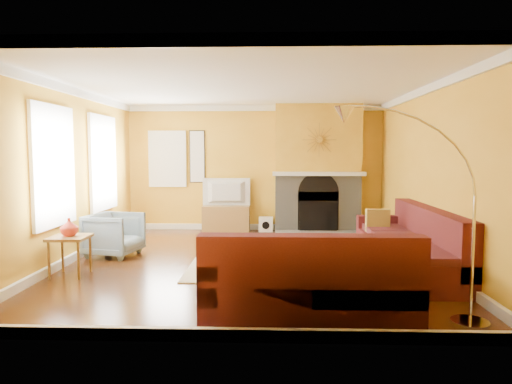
{
  "coord_description": "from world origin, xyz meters",
  "views": [
    {
      "loc": [
        0.36,
        -6.93,
        1.7
      ],
      "look_at": [
        0.12,
        0.4,
        1.05
      ],
      "focal_mm": 32.0,
      "sensor_mm": 36.0,
      "label": 1
    }
  ],
  "objects_px": {
    "sectional_sofa": "(333,245)",
    "media_console": "(226,218)",
    "side_table": "(70,256)",
    "coffee_table": "(274,255)",
    "armchair": "(114,235)",
    "arc_lamp": "(413,219)"
  },
  "relations": [
    {
      "from": "armchair",
      "to": "side_table",
      "type": "bearing_deg",
      "value": -177.23
    },
    {
      "from": "sectional_sofa",
      "to": "coffee_table",
      "type": "bearing_deg",
      "value": 147.99
    },
    {
      "from": "armchair",
      "to": "side_table",
      "type": "xyz_separation_m",
      "value": [
        -0.2,
        -1.2,
        -0.08
      ]
    },
    {
      "from": "coffee_table",
      "to": "media_console",
      "type": "distance_m",
      "value": 3.26
    },
    {
      "from": "coffee_table",
      "to": "media_console",
      "type": "bearing_deg",
      "value": 107.88
    },
    {
      "from": "armchair",
      "to": "arc_lamp",
      "type": "distance_m",
      "value": 4.93
    },
    {
      "from": "sectional_sofa",
      "to": "media_console",
      "type": "xyz_separation_m",
      "value": [
        -1.8,
        3.6,
        -0.17
      ]
    },
    {
      "from": "sectional_sofa",
      "to": "armchair",
      "type": "height_order",
      "value": "sectional_sofa"
    },
    {
      "from": "coffee_table",
      "to": "media_console",
      "type": "relative_size",
      "value": 1.0
    },
    {
      "from": "media_console",
      "to": "side_table",
      "type": "distance_m",
      "value": 4.02
    },
    {
      "from": "arc_lamp",
      "to": "media_console",
      "type": "bearing_deg",
      "value": 113.69
    },
    {
      "from": "sectional_sofa",
      "to": "side_table",
      "type": "distance_m",
      "value": 3.6
    },
    {
      "from": "coffee_table",
      "to": "side_table",
      "type": "relative_size",
      "value": 1.82
    },
    {
      "from": "coffee_table",
      "to": "media_console",
      "type": "height_order",
      "value": "media_console"
    },
    {
      "from": "media_console",
      "to": "arc_lamp",
      "type": "distance_m",
      "value": 5.84
    },
    {
      "from": "coffee_table",
      "to": "sectional_sofa",
      "type": "bearing_deg",
      "value": -32.01
    },
    {
      "from": "sectional_sofa",
      "to": "side_table",
      "type": "height_order",
      "value": "sectional_sofa"
    },
    {
      "from": "side_table",
      "to": "media_console",
      "type": "bearing_deg",
      "value": 63.43
    },
    {
      "from": "sectional_sofa",
      "to": "media_console",
      "type": "bearing_deg",
      "value": 116.57
    },
    {
      "from": "sectional_sofa",
      "to": "coffee_table",
      "type": "distance_m",
      "value": 0.98
    },
    {
      "from": "side_table",
      "to": "arc_lamp",
      "type": "relative_size",
      "value": 0.26
    },
    {
      "from": "side_table",
      "to": "sectional_sofa",
      "type": "bearing_deg",
      "value": -0.0
    }
  ]
}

